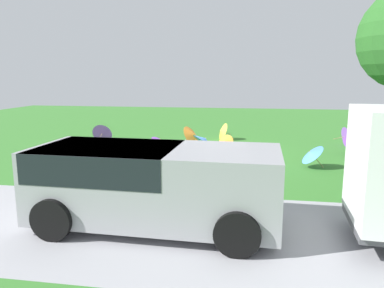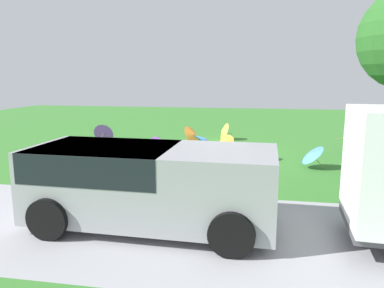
{
  "view_description": "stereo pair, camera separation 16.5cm",
  "coord_description": "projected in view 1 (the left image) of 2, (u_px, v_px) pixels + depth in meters",
  "views": [
    {
      "loc": [
        -1.35,
        13.31,
        2.85
      ],
      "look_at": [
        0.61,
        1.33,
        0.6
      ],
      "focal_mm": 34.42,
      "sensor_mm": 36.0,
      "label": 1
    },
    {
      "loc": [
        -1.52,
        13.28,
        2.85
      ],
      "look_at": [
        0.61,
        1.33,
        0.6
      ],
      "focal_mm": 34.42,
      "sensor_mm": 36.0,
      "label": 2
    }
  ],
  "objects": [
    {
      "name": "parasol_blue_0",
      "position": [
        204.0,
        140.0,
        13.47
      ],
      "size": [
        1.12,
        1.15,
        0.88
      ],
      "color": "tan",
      "rests_on": "ground"
    },
    {
      "name": "parasol_purple_3",
      "position": [
        103.0,
        133.0,
        15.88
      ],
      "size": [
        0.89,
        0.86,
        0.86
      ],
      "color": "tan",
      "rests_on": "ground"
    },
    {
      "name": "road_strip",
      "position": [
        176.0,
        230.0,
        6.92
      ],
      "size": [
        40.0,
        4.12,
        0.01
      ],
      "primitive_type": "cube",
      "color": "#9E9EA3",
      "rests_on": "ground"
    },
    {
      "name": "parasol_orange_1",
      "position": [
        225.0,
        142.0,
        14.46
      ],
      "size": [
        0.75,
        0.69,
        0.6
      ],
      "color": "tan",
      "rests_on": "ground"
    },
    {
      "name": "parasol_blue_1",
      "position": [
        311.0,
        153.0,
        11.5
      ],
      "size": [
        0.84,
        0.92,
        0.79
      ],
      "color": "tan",
      "rests_on": "ground"
    },
    {
      "name": "parasol_purple_1",
      "position": [
        348.0,
        136.0,
        15.19
      ],
      "size": [
        0.84,
        0.84,
        0.81
      ],
      "color": "tan",
      "rests_on": "ground"
    },
    {
      "name": "van_dark",
      "position": [
        147.0,
        180.0,
        6.98
      ],
      "size": [
        4.65,
        2.22,
        1.53
      ],
      "color": "#99999E",
      "rests_on": "ground"
    },
    {
      "name": "parasol_orange_0",
      "position": [
        193.0,
        135.0,
        15.12
      ],
      "size": [
        0.94,
        1.09,
        0.9
      ],
      "color": "tan",
      "rests_on": "ground"
    },
    {
      "name": "parasol_purple_0",
      "position": [
        160.0,
        140.0,
        14.19
      ],
      "size": [
        0.71,
        0.73,
        0.61
      ],
      "color": "tan",
      "rests_on": "ground"
    },
    {
      "name": "park_bench",
      "position": [
        144.0,
        154.0,
        11.41
      ],
      "size": [
        1.61,
        0.5,
        0.9
      ],
      "color": "navy",
      "rests_on": "ground"
    },
    {
      "name": "parasol_purple_2",
      "position": [
        355.0,
        143.0,
        13.29
      ],
      "size": [
        1.1,
        1.06,
        0.8
      ],
      "color": "tan",
      "rests_on": "ground"
    },
    {
      "name": "ground",
      "position": [
        214.0,
        154.0,
        13.64
      ],
      "size": [
        40.0,
        40.0,
        0.0
      ],
      "primitive_type": "plane",
      "color": "#387A2D"
    },
    {
      "name": "parasol_pink_0",
      "position": [
        254.0,
        148.0,
        12.55
      ],
      "size": [
        0.93,
        0.94,
        0.68
      ],
      "color": "tan",
      "rests_on": "ground"
    },
    {
      "name": "parasol_yellow_1",
      "position": [
        222.0,
        131.0,
        16.63
      ],
      "size": [
        0.76,
        0.89,
        0.79
      ],
      "color": "tan",
      "rests_on": "ground"
    }
  ]
}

